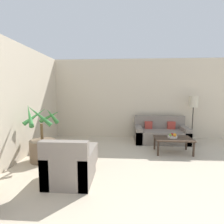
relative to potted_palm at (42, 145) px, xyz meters
name	(u,v)px	position (x,y,z in m)	size (l,w,h in m)	color
wall_back	(146,99)	(2.64, 2.29, 0.97)	(7.92, 0.06, 2.70)	beige
potted_palm	(42,145)	(0.00, 0.00, 0.00)	(0.83, 0.81, 1.34)	brown
sofa_loveseat	(161,134)	(3.05, 1.74, -0.12)	(1.63, 0.83, 0.80)	gray
floor_lamp	(193,104)	(4.09, 1.90, 0.81)	(0.27, 0.27, 1.46)	#2D2823
coffee_table	(173,140)	(3.17, 0.73, -0.04)	(0.95, 0.60, 0.39)	#38281E
fruit_bowl	(172,137)	(3.15, 0.77, 0.03)	(0.25, 0.25, 0.04)	beige
apple_red	(172,134)	(3.15, 0.82, 0.09)	(0.07, 0.07, 0.07)	red
apple_green	(170,135)	(3.09, 0.75, 0.09)	(0.07, 0.07, 0.07)	olive
orange_fruit	(175,135)	(3.20, 0.73, 0.10)	(0.09, 0.09, 0.09)	orange
armchair	(70,167)	(0.92, -0.91, -0.11)	(0.78, 0.78, 0.82)	gray
ottoman	(81,154)	(0.93, -0.10, -0.18)	(0.66, 0.56, 0.41)	gray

